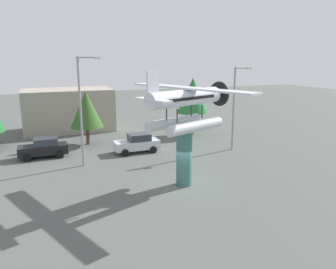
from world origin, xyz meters
The scene contains 10 objects.
ground_plane centered at (0.00, 0.00, 0.00)m, with size 140.00×140.00×0.00m, color #515651.
display_pedestal centered at (0.00, 0.00, 1.99)m, with size 1.10×1.10×3.98m, color #386B66.
floatplane_monument centered at (0.12, 0.05, 5.65)m, with size 7.19×10.07×4.00m.
car_near_black centered at (-8.88, 10.72, 0.88)m, with size 4.20×2.02×1.76m.
car_mid_silver centered at (-0.63, 9.24, 0.88)m, with size 4.20×2.02×1.76m.
streetlight_primary centered at (-5.75, 6.97, 5.07)m, with size 1.84×0.28×8.85m.
streetlight_secondary centered at (8.40, 6.74, 4.58)m, with size 1.84×0.28×7.88m.
storefront_building centered at (-5.57, 22.00, 2.52)m, with size 10.42×6.29×5.03m, color #9E9384.
tree_east centered at (-4.50, 13.97, 3.63)m, with size 3.33×3.33×5.50m.
tree_center_back centered at (7.37, 13.87, 4.55)m, with size 3.55×3.55×6.54m.
Camera 1 is at (-9.25, -20.10, 8.72)m, focal length 35.69 mm.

